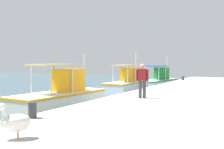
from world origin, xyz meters
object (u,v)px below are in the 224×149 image
(fishing_boat_second, at_px, (61,96))
(mooring_bollard_nearest, at_px, (32,110))
(fishing_boat_fourth, at_px, (159,80))
(fisherman_standing, at_px, (142,79))
(mooring_bollard_second, at_px, (183,78))
(fishing_boat_third, at_px, (127,84))
(pelican, at_px, (15,121))

(fishing_boat_second, distance_m, mooring_bollard_nearest, 6.05)
(fishing_boat_fourth, xyz_separation_m, fisherman_standing, (-14.62, -3.99, 1.07))
(mooring_bollard_nearest, distance_m, mooring_bollard_second, 19.38)
(fishing_boat_second, bearing_deg, mooring_bollard_nearest, -148.44)
(fishing_boat_third, xyz_separation_m, pelican, (-15.71, -4.65, 0.51))
(fishing_boat_third, distance_m, pelican, 16.39)
(mooring_bollard_nearest, bearing_deg, fishing_boat_fourth, 7.51)
(fishing_boat_third, distance_m, mooring_bollard_nearest, 14.33)
(fishing_boat_second, relative_size, pelican, 7.15)
(pelican, bearing_deg, fishing_boat_second, 32.78)
(pelican, bearing_deg, fishing_boat_third, 16.51)
(fishing_boat_fourth, height_order, pelican, fishing_boat_fourth)
(fisherman_standing, bearing_deg, mooring_bollard_nearest, 167.17)
(fishing_boat_third, distance_m, fishing_boat_fourth, 6.45)
(fisherman_standing, bearing_deg, pelican, 179.96)
(fishing_boat_second, relative_size, fisherman_standing, 3.59)
(fishing_boat_second, distance_m, fishing_boat_third, 8.78)
(pelican, relative_size, mooring_bollard_nearest, 1.69)
(fishing_boat_second, height_order, fishing_boat_third, fishing_boat_third)
(pelican, height_order, fisherman_standing, fisherman_standing)
(fishing_boat_third, bearing_deg, fishing_boat_fourth, -5.98)
(fishing_boat_second, bearing_deg, fishing_boat_fourth, -1.81)
(fishing_boat_fourth, bearing_deg, fisherman_standing, -164.74)
(pelican, height_order, mooring_bollard_nearest, pelican)
(fishing_boat_second, xyz_separation_m, fishing_boat_fourth, (15.20, -0.48, -0.08))
(fishing_boat_second, height_order, mooring_bollard_second, fishing_boat_second)
(pelican, relative_size, fisherman_standing, 0.50)
(fishing_boat_fourth, xyz_separation_m, pelican, (-22.13, -3.98, 0.57))
(pelican, distance_m, fisherman_standing, 7.53)
(fisherman_standing, xyz_separation_m, mooring_bollard_nearest, (-5.73, 1.30, -0.66))
(fishing_boat_third, bearing_deg, fishing_boat_second, -178.74)
(pelican, bearing_deg, mooring_bollard_second, 3.51)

